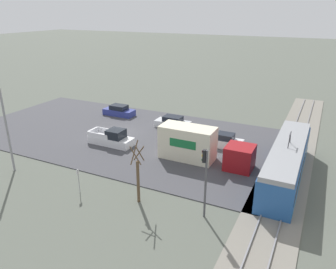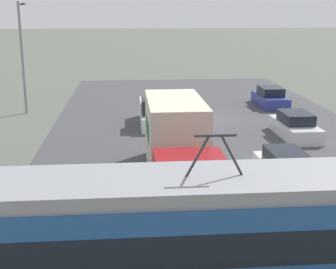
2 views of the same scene
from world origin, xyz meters
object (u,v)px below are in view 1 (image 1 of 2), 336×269
Objects in this scene: sedan_car_2 at (223,141)px; traffic_light_pole at (205,175)px; sedan_car_1 at (173,123)px; sedan_car_0 at (119,111)px; light_rail_tram at (286,162)px; pickup_truck at (112,138)px; no_parking_sign at (78,179)px; street_lamp_near_crossing at (5,124)px; box_truck at (200,146)px; street_tree at (138,176)px.

traffic_light_pole is at bearing -169.04° from sedan_car_2.
sedan_car_0 is at bearing 82.13° from sedan_car_1.
light_rail_tram is 3.27× the size of sedan_car_2.
sedan_car_0 is (-9.48, -5.42, -0.08)m from pickup_truck.
sedan_car_1 is 2.11× the size of no_parking_sign.
street_lamp_near_crossing reaches higher than traffic_light_pole.
box_truck is 9.69m from traffic_light_pole.
sedan_car_1 is (-7.82, -6.66, -0.96)m from box_truck.
light_rail_tram is 25.84m from sedan_car_0.
sedan_car_0 is (-9.04, -24.19, -0.93)m from light_rail_tram.
sedan_car_1 is 17.98m from no_parking_sign.
box_truck is 1.86× the size of street_tree.
light_rail_tram is 25.85m from street_lamp_near_crossing.
box_truck reaches higher than sedan_car_1.
sedan_car_2 is (-4.59, 1.11, -0.94)m from box_truck.
traffic_light_pole is (13.35, 2.59, 2.78)m from sedan_car_2.
street_tree reaches higher than sedan_car_1.
street_tree is 13.94m from street_lamp_near_crossing.
traffic_light_pole reaches higher than sedan_car_0.
sedan_car_2 reaches higher than sedan_car_1.
sedan_car_2 is (4.51, 16.97, 0.02)m from sedan_car_0.
street_tree is at bearing -163.62° from sedan_car_1.
sedan_car_0 is 21.24m from no_parking_sign.
no_parking_sign is (10.14, -6.87, -0.34)m from box_truck.
sedan_car_0 is 0.89× the size of street_tree.
pickup_truck is at bearing 113.29° from sedan_car_2.
traffic_light_pole is 2.51× the size of no_parking_sign.
pickup_truck is 16.66m from traffic_light_pole.
street_tree is at bearing -47.40° from light_rail_tram.
street_tree reaches higher than pickup_truck.
sedan_car_2 is 13.88m from traffic_light_pole.
street_lamp_near_crossing is at bearing 130.93° from sedan_car_2.
sedan_car_1 is 8.42m from sedan_car_2.
no_parking_sign reaches higher than sedan_car_2.
box_truck is 1.18× the size of street_lamp_near_crossing.
sedan_car_1 is at bearing 155.24° from pickup_truck.
no_parking_sign is (14.73, -7.98, 0.60)m from sedan_car_2.
sedan_car_1 is at bearing -117.41° from light_rail_tram.
light_rail_tram is 8.57m from sedan_car_2.
sedan_car_0 is at bearing -150.27° from pickup_truck.
street_tree is 2.37× the size of no_parking_sign.
traffic_light_pole is 19.16m from street_lamp_near_crossing.
street_lamp_near_crossing reaches higher than sedan_car_0.
pickup_truck reaches higher than sedan_car_1.
box_truck is 9.32m from street_tree.
sedan_car_1 is 0.56× the size of street_lamp_near_crossing.
box_truck is 2.10× the size of sedan_car_0.
no_parking_sign is at bearing -82.57° from traffic_light_pole.
street_lamp_near_crossing is at bearing -87.10° from traffic_light_pole.
sedan_car_0 is (-9.09, -15.86, -0.96)m from box_truck.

